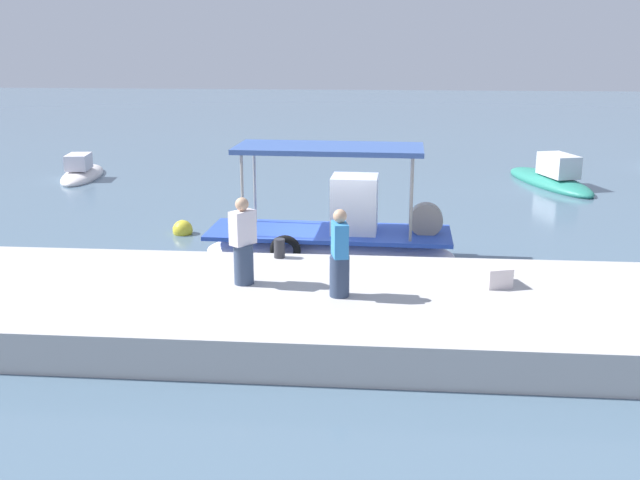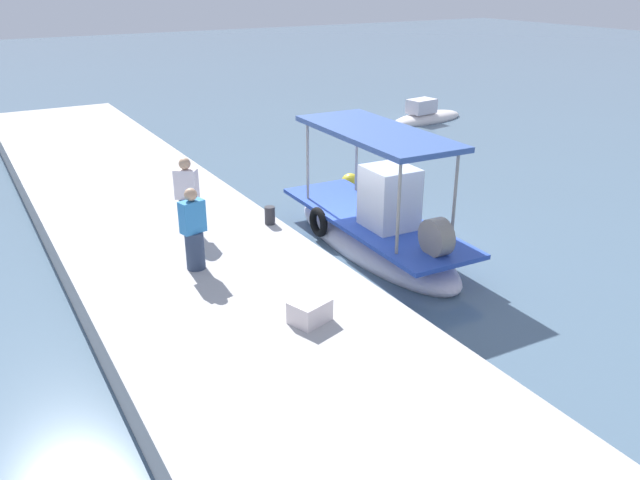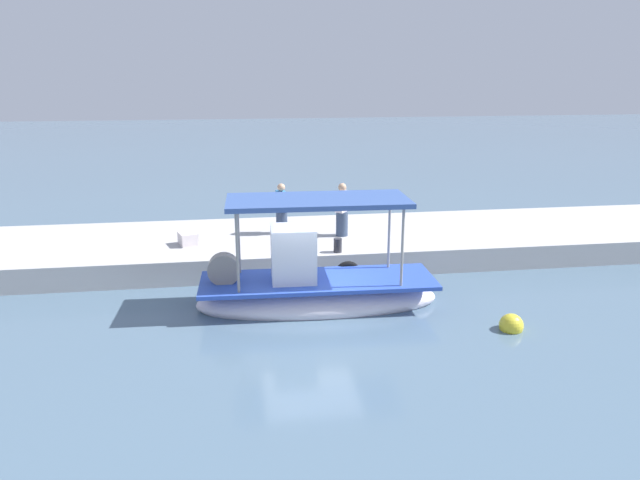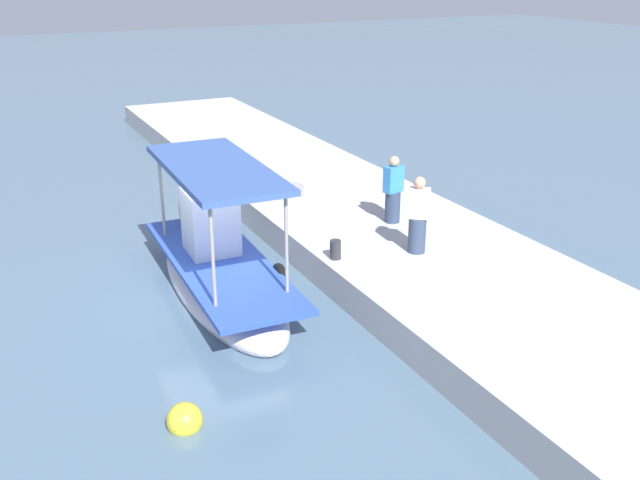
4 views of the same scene
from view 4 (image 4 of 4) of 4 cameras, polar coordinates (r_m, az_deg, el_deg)
ground_plane at (r=16.01m, az=-8.03°, el=-3.88°), size 120.00×120.00×0.00m
dock_quay at (r=17.60m, az=5.66°, el=-0.09°), size 36.00×4.87×0.72m
main_fishing_boat at (r=15.72m, az=-7.84°, el=-2.35°), size 6.26×2.09×3.19m
fisherman_near_bollard at (r=17.59m, az=5.75°, el=3.73°), size 0.44×0.51×1.65m
fisherman_by_crate at (r=15.80m, az=7.68°, el=1.68°), size 0.53×0.54×1.71m
mooring_bollard at (r=15.50m, az=1.22°, el=-0.76°), size 0.24×0.24×0.42m
cargo_crate at (r=19.80m, az=-1.05°, el=4.17°), size 0.66×0.74×0.38m
marker_buoy at (r=11.71m, az=-10.57°, el=-13.73°), size 0.56×0.56×0.56m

